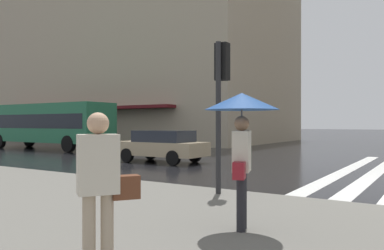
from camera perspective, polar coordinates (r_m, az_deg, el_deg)
The scene contains 6 objects.
haussmann_block_mid at distance 42.54m, azimuth -7.14°, elevation 11.63°, with size 17.80×28.74×20.70m.
traffic_signal_post at distance 8.86m, azimuth 4.26°, elevation 5.95°, with size 0.44×0.30×3.40m.
car_champagne at distance 17.27m, azimuth -4.45°, elevation -2.97°, with size 1.85×4.10×1.41m.
city_bus at distance 28.16m, azimuth -20.85°, elevation 0.29°, with size 2.60×11.00×3.00m.
pedestrian_with_floral_umbrella at distance 5.76m, azimuth 7.29°, elevation 1.07°, with size 1.10×1.10×2.02m.
pedestrian_by_billboard at distance 4.07m, azimuth -13.20°, elevation -8.10°, with size 0.62×0.52×1.68m.
Camera 1 is at (-11.26, 0.17, 1.72)m, focal length 36.41 mm.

